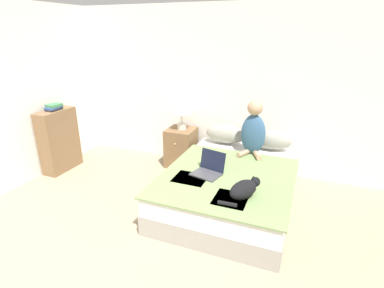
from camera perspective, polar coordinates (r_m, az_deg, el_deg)
name	(u,v)px	position (r m, az deg, el deg)	size (l,w,h in m)	color
wall_back	(216,89)	(4.86, 4.63, 10.33)	(5.83, 0.05, 2.55)	white
wall_side	(0,101)	(4.78, -32.79, 6.93)	(0.05, 4.68, 2.55)	white
bed	(231,186)	(4.00, 7.37, -7.96)	(1.57, 2.15, 0.48)	#9E998E
pillow_near	(226,134)	(4.74, 6.41, 1.95)	(0.63, 0.27, 0.30)	gray
pillow_far	(270,139)	(4.62, 14.65, 0.87)	(0.63, 0.27, 0.30)	gray
person_sitting	(253,130)	(4.31, 11.61, 2.57)	(0.36, 0.35, 0.78)	#33567A
cat_tabby	(244,189)	(3.25, 9.89, -8.47)	(0.38, 0.47, 0.20)	black
laptop_open	(208,169)	(3.74, 3.14, -4.83)	(0.41, 0.39, 0.27)	#424247
nightstand	(181,147)	(5.02, -2.08, -0.63)	(0.44, 0.48, 0.64)	brown
table_lamp	(182,108)	(4.82, -2.00, 6.96)	(0.34, 0.34, 0.50)	beige
bookshelf	(59,140)	(5.26, -23.98, 0.63)	(0.26, 0.64, 1.00)	brown
book_stack_top	(54,107)	(5.11, -24.83, 6.40)	(0.18, 0.24, 0.10)	#2D2D33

